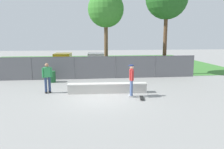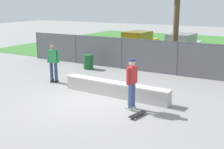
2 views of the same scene
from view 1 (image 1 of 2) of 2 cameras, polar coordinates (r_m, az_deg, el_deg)
name	(u,v)px [view 1 (image 1 of 2)]	position (r m, az deg, el deg)	size (l,w,h in m)	color
ground_plane	(100,98)	(12.77, -3.10, -5.85)	(80.00, 80.00, 0.00)	gray
grass_strip	(92,63)	(28.46, -5.05, 2.90)	(28.42, 20.00, 0.02)	#3D7A33
concrete_ledge	(107,88)	(13.72, -1.16, -3.43)	(4.78, 0.67, 0.60)	#B7B5AD
skateboarder	(131,79)	(12.74, 4.91, -1.14)	(0.33, 0.60, 1.84)	beige
skateboard	(142,98)	(12.59, 7.48, -5.81)	(0.34, 0.82, 0.09)	black
chainlink_fence	(95,67)	(18.13, -4.21, 1.99)	(16.49, 0.07, 1.80)	#4C4C51
tree_near_left	(106,10)	(19.68, -1.54, 15.92)	(3.01, 3.01, 7.09)	brown
car_yellow	(63,62)	(23.25, -12.27, 3.20)	(2.19, 4.29, 1.66)	gold
car_white	(96,61)	(23.21, -4.05, 3.39)	(2.19, 4.29, 1.66)	silver
bystander	(47,77)	(14.09, -15.96, -0.52)	(0.57, 0.38, 1.82)	black
trash_bin	(52,77)	(17.39, -14.91, -0.53)	(0.56, 0.56, 0.83)	#1E592D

